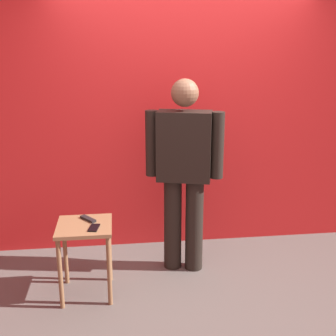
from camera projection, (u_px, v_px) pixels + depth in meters
ground_plane at (205, 302)px, 3.48m from camera, size 12.00×12.00×0.00m
back_wall_red at (183, 103)px, 4.23m from camera, size 6.19×0.12×2.93m
standing_person at (184, 167)px, 3.77m from camera, size 0.69×0.34×1.74m
side_table at (85, 239)px, 3.47m from camera, size 0.44×0.44×0.62m
cell_phone at (94, 228)px, 3.37m from camera, size 0.09×0.15×0.01m
tv_remote at (88, 219)px, 3.53m from camera, size 0.14×0.16×0.02m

